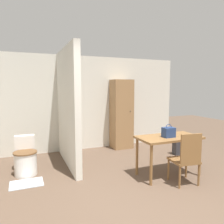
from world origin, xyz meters
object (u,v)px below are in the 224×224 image
(dining_table, at_px, (169,141))
(handbag, at_px, (169,132))
(wooden_chair, at_px, (186,158))
(toilet, at_px, (25,159))
(space_heater, at_px, (178,146))
(wooden_cabinet, at_px, (121,114))

(dining_table, relative_size, handbag, 4.84)
(wooden_chair, bearing_deg, toilet, 155.83)
(toilet, xyz_separation_m, space_heater, (3.57, -0.12, -0.09))
(toilet, height_order, handbag, handbag)
(toilet, distance_m, handbag, 2.79)
(dining_table, relative_size, wooden_chair, 1.30)
(wooden_chair, height_order, toilet, wooden_chair)
(toilet, relative_size, handbag, 2.90)
(handbag, relative_size, space_heater, 0.59)
(wooden_chair, xyz_separation_m, wooden_cabinet, (-0.05, 2.56, 0.46))
(dining_table, relative_size, wooden_cabinet, 0.63)
(toilet, relative_size, space_heater, 1.71)
(handbag, bearing_deg, space_heater, 43.57)
(handbag, bearing_deg, wooden_cabinet, 89.09)
(dining_table, bearing_deg, space_heater, 43.44)
(toilet, xyz_separation_m, handbag, (2.48, -1.16, 0.56))
(dining_table, height_order, space_heater, dining_table)
(dining_table, bearing_deg, wooden_cabinet, 90.28)
(wooden_chair, height_order, wooden_cabinet, wooden_cabinet)
(wooden_chair, xyz_separation_m, toilet, (-2.56, 1.56, -0.18))
(wooden_chair, distance_m, toilet, 3.00)
(handbag, height_order, wooden_cabinet, wooden_cabinet)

